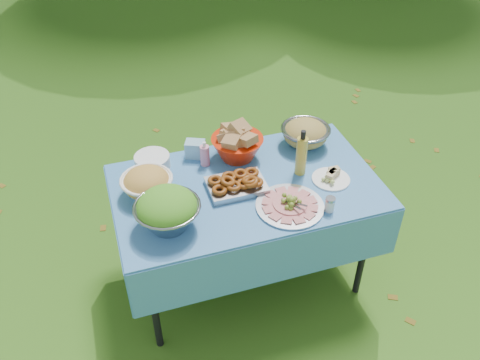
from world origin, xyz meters
name	(u,v)px	position (x,y,z in m)	size (l,w,h in m)	color
ground	(246,276)	(0.00, 0.00, 0.00)	(80.00, 80.00, 0.00)	black
picnic_table	(246,234)	(0.00, 0.00, 0.38)	(1.46, 0.86, 0.76)	#74BAE0
salad_bowl	(167,210)	(-0.47, -0.19, 0.87)	(0.33, 0.33, 0.21)	gray
pasta_bowl_white	(147,182)	(-0.53, 0.10, 0.84)	(0.28, 0.28, 0.15)	white
plate_stack	(152,162)	(-0.46, 0.32, 0.80)	(0.20, 0.20, 0.08)	white
wipes_box	(195,149)	(-0.20, 0.35, 0.81)	(0.11, 0.08, 0.10)	#8BBED6
sanitizer_bottle	(205,153)	(-0.17, 0.26, 0.84)	(0.05, 0.05, 0.15)	pink
bread_bowl	(237,143)	(0.03, 0.27, 0.86)	(0.31, 0.31, 0.20)	red
pasta_bowl_steel	(305,133)	(0.47, 0.27, 0.84)	(0.29, 0.29, 0.16)	gray
fried_tray	(236,183)	(-0.06, -0.01, 0.80)	(0.31, 0.22, 0.07)	#ADAEB2
charcuterie_platter	(290,201)	(0.16, -0.24, 0.80)	(0.36, 0.36, 0.08)	#ACAEB3
oil_bottle	(302,152)	(0.32, 0.02, 0.90)	(0.06, 0.06, 0.28)	gold
cheese_plate	(331,176)	(0.46, -0.10, 0.79)	(0.21, 0.21, 0.06)	white
shaker	(330,204)	(0.34, -0.33, 0.80)	(0.05, 0.05, 0.08)	white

